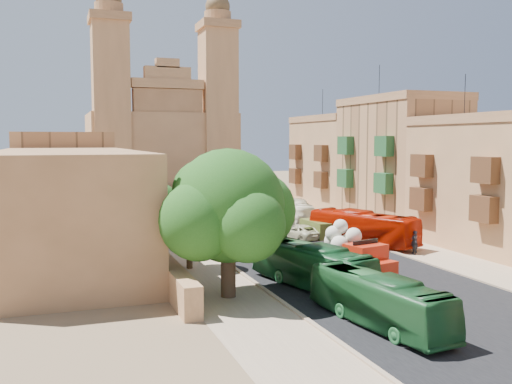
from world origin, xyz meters
TOP-DOWN VIEW (x-y plane):
  - ground at (0.00, 0.00)m, footprint 260.00×260.00m
  - road_surface at (0.00, 30.00)m, footprint 14.00×140.00m
  - sidewalk_east at (9.50, 30.00)m, footprint 5.00×140.00m
  - sidewalk_west at (-9.50, 30.00)m, footprint 5.00×140.00m
  - kerb_east at (7.00, 30.00)m, footprint 0.25×140.00m
  - kerb_west at (-7.00, 30.00)m, footprint 0.25×140.00m
  - townhouse_b at (15.95, 11.00)m, footprint 9.00×14.00m
  - townhouse_c at (15.95, 25.00)m, footprint 9.00×14.00m
  - townhouse_d at (15.95, 39.00)m, footprint 9.00×14.00m
  - west_wall at (-12.50, 20.00)m, footprint 1.00×40.00m
  - west_building_low at (-18.00, 18.00)m, footprint 10.00×28.00m
  - west_building_mid at (-18.00, 44.00)m, footprint 10.00×22.00m
  - church at (-0.00, 78.61)m, footprint 28.00×22.50m
  - ficus_tree at (-9.42, 4.01)m, footprint 8.71×8.02m
  - street_tree_a at (-10.00, 12.00)m, footprint 3.60×3.60m
  - street_tree_b at (-10.00, 24.00)m, footprint 3.43×3.43m
  - street_tree_c at (-10.00, 36.00)m, footprint 3.14×3.14m
  - street_tree_d at (-10.00, 48.00)m, footprint 2.85×2.85m
  - red_truck at (-0.48, 5.78)m, footprint 3.90×6.89m
  - olive_pickup at (4.00, 20.00)m, footprint 2.04×4.22m
  - bus_green_south at (-4.00, -3.46)m, footprint 3.31×9.45m
  - bus_green_north at (-4.00, 4.32)m, footprint 4.73×10.14m
  - bus_red_east at (6.50, 16.24)m, footprint 6.45×10.72m
  - bus_cream_east at (6.50, 30.15)m, footprint 4.28×9.07m
  - car_blue_a at (-3.27, 20.62)m, footprint 1.51×3.29m
  - car_white_a at (-2.12, 25.55)m, footprint 2.44×3.66m
  - car_cream at (2.16, 20.28)m, footprint 3.60×5.51m
  - car_dkblue at (-2.89, 46.86)m, footprint 2.28×5.09m
  - car_white_b at (1.55, 42.01)m, footprint 1.52×3.41m
  - car_blue_b at (-2.30, 60.34)m, footprint 2.24×4.01m
  - pedestrian_a at (8.50, 11.36)m, footprint 0.75×0.57m
  - pedestrian_c at (8.07, 10.78)m, footprint 0.37×0.88m

SIDE VIEW (x-z plane):
  - ground at x=0.00m, z-range 0.00..0.00m
  - road_surface at x=0.00m, z-range 0.00..0.01m
  - sidewalk_east at x=9.50m, z-range 0.00..0.01m
  - sidewalk_west at x=-9.50m, z-range 0.00..0.01m
  - kerb_east at x=7.00m, z-range 0.00..0.12m
  - kerb_west at x=-7.00m, z-range 0.00..0.12m
  - car_blue_a at x=-3.27m, z-range 0.00..1.09m
  - car_white_b at x=1.55m, z-range 0.00..1.14m
  - car_white_a at x=-2.12m, z-range 0.00..1.14m
  - car_blue_b at x=-2.30m, z-range 0.00..1.25m
  - car_cream at x=2.16m, z-range 0.00..1.41m
  - car_dkblue at x=-2.89m, z-range 0.00..1.45m
  - pedestrian_c at x=8.07m, z-range 0.00..1.49m
  - olive_pickup at x=4.00m, z-range -0.02..1.69m
  - west_wall at x=-12.50m, z-range 0.00..1.80m
  - pedestrian_a at x=8.50m, z-range 0.00..1.85m
  - bus_cream_east at x=6.50m, z-range 0.00..2.46m
  - bus_green_south at x=-4.00m, z-range 0.00..2.58m
  - bus_green_north at x=-4.00m, z-range 0.00..2.75m
  - bus_red_east at x=6.50m, z-range 0.00..2.95m
  - red_truck at x=-0.48m, z-range -0.23..3.59m
  - street_tree_d at x=-10.00m, z-range 0.73..5.12m
  - street_tree_c at x=-10.00m, z-range 0.81..5.64m
  - street_tree_b at x=-10.00m, z-range 0.90..6.18m
  - street_tree_a at x=-10.00m, z-range 0.94..6.47m
  - west_building_low at x=-18.00m, z-range 0.00..8.40m
  - west_building_mid at x=-18.00m, z-range 0.00..10.00m
  - ficus_tree at x=-9.42m, z-range 0.79..9.51m
  - townhouse_b at x=15.95m, z-range -1.79..13.11m
  - townhouse_d at x=15.95m, z-range -1.79..14.11m
  - townhouse_c at x=15.95m, z-range -1.79..15.61m
  - church at x=0.00m, z-range -8.63..27.67m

